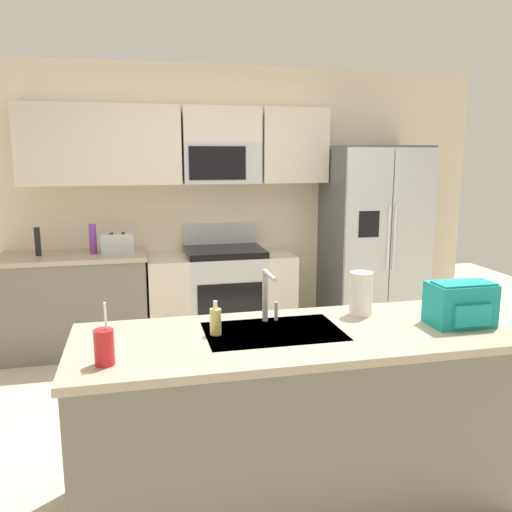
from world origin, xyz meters
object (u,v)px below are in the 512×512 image
at_px(pepper_mill, 38,242).
at_px(refrigerator, 373,241).
at_px(bottle_purple, 93,239).
at_px(backpack, 461,303).
at_px(toaster, 118,243).
at_px(soap_dispenser, 216,321).
at_px(range_oven, 221,295).
at_px(drink_cup_red, 104,347).
at_px(paper_towel_roll, 361,294).
at_px(sink_faucet, 268,292).

bearing_deg(pepper_mill, refrigerator, -1.28).
relative_size(pepper_mill, bottle_purple, 0.94).
bearing_deg(backpack, refrigerator, 74.70).
relative_size(pepper_mill, backpack, 0.78).
relative_size(toaster, soap_dispenser, 1.65).
bearing_deg(range_oven, bottle_purple, -179.59).
distance_m(range_oven, bottle_purple, 1.29).
height_order(toaster, bottle_purple, bottle_purple).
xyz_separation_m(drink_cup_red, paper_towel_roll, (1.34, 0.41, 0.04)).
bearing_deg(sink_faucet, refrigerator, 53.26).
height_order(bottle_purple, backpack, bottle_purple).
xyz_separation_m(range_oven, soap_dispenser, (-0.41, -2.38, 0.53)).
bearing_deg(paper_towel_roll, refrigerator, 63.12).
bearing_deg(pepper_mill, sink_faucet, -56.54).
height_order(bottle_purple, drink_cup_red, drink_cup_red).
relative_size(refrigerator, pepper_mill, 7.46).
distance_m(refrigerator, soap_dispenser, 3.01).
bearing_deg(bottle_purple, sink_faucet, -65.43).
xyz_separation_m(bottle_purple, drink_cup_red, (0.22, -2.64, -0.05)).
distance_m(range_oven, paper_towel_roll, 2.35).
xyz_separation_m(soap_dispenser, paper_towel_roll, (0.83, 0.14, 0.05)).
relative_size(pepper_mill, drink_cup_red, 0.91).
relative_size(soap_dispenser, backpack, 0.53).
bearing_deg(toaster, bottle_purple, 168.20).
bearing_deg(paper_towel_roll, drink_cup_red, -162.78).
bearing_deg(bottle_purple, paper_towel_roll, -55.00).
bearing_deg(backpack, toaster, 125.81).
xyz_separation_m(toaster, paper_towel_roll, (1.35, -2.18, 0.03)).
relative_size(refrigerator, bottle_purple, 6.98).
distance_m(paper_towel_roll, backpack, 0.51).
bearing_deg(bottle_purple, toaster, -11.80).
bearing_deg(bottle_purple, range_oven, 0.41).
distance_m(range_oven, soap_dispenser, 2.47).
bearing_deg(toaster, range_oven, 3.23).
xyz_separation_m(bottle_purple, sink_faucet, (1.03, -2.25, 0.04)).
relative_size(bottle_purple, drink_cup_red, 0.97).
bearing_deg(sink_faucet, toaster, 110.31).
relative_size(refrigerator, paper_towel_roll, 7.71).
relative_size(drink_cup_red, soap_dispenser, 1.61).
bearing_deg(pepper_mill, toaster, -4.24).
relative_size(toaster, paper_towel_roll, 1.17).
distance_m(range_oven, backpack, 2.72).
distance_m(refrigerator, bottle_purple, 2.66).
xyz_separation_m(drink_cup_red, soap_dispenser, (0.51, 0.27, -0.01)).
relative_size(range_oven, backpack, 4.25).
xyz_separation_m(drink_cup_red, backpack, (1.77, 0.14, 0.04)).
relative_size(toaster, pepper_mill, 1.13).
height_order(pepper_mill, drink_cup_red, drink_cup_red).
xyz_separation_m(toaster, soap_dispenser, (0.52, -2.33, -0.02)).
bearing_deg(backpack, drink_cup_red, -175.60).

